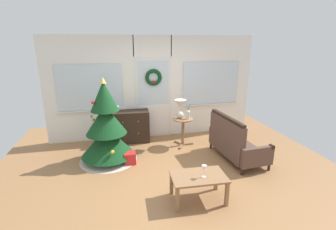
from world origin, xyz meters
TOP-DOWN VIEW (x-y plane):
  - ground_plane at (0.00, 0.00)m, footprint 6.76×6.76m
  - back_wall_with_door at (0.00, 2.08)m, footprint 5.20×0.19m
  - christmas_tree at (-1.16, 0.87)m, footprint 1.18×1.18m
  - dresser_cabinet at (-0.62, 1.79)m, footprint 0.92×0.47m
  - settee_sofa at (1.42, 0.35)m, footprint 0.82×1.45m
  - side_table at (0.57, 1.28)m, footprint 0.50×0.48m
  - table_lamp at (0.51, 1.32)m, footprint 0.28×0.28m
  - flower_vase at (0.67, 1.22)m, footprint 0.11×0.10m
  - coffee_table at (0.22, -0.85)m, footprint 0.86×0.55m
  - wine_glass at (0.29, -0.90)m, footprint 0.08×0.08m
  - gift_box at (-0.73, 0.61)m, footprint 0.23×0.21m

SIDE VIEW (x-z plane):
  - ground_plane at x=0.00m, z-range 0.00..0.00m
  - gift_box at x=-0.73m, z-range 0.00..0.23m
  - coffee_table at x=0.22m, z-range 0.15..0.57m
  - settee_sofa at x=1.42m, z-range -0.10..0.86m
  - dresser_cabinet at x=-0.62m, z-range 0.00..0.78m
  - side_table at x=0.57m, z-range 0.14..0.81m
  - wine_glass at x=0.29m, z-range 0.47..0.66m
  - christmas_tree at x=-1.16m, z-range -0.23..1.51m
  - flower_vase at x=0.67m, z-range 0.61..0.96m
  - table_lamp at x=0.51m, z-range 0.74..1.18m
  - back_wall_with_door at x=0.00m, z-range 0.01..2.56m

